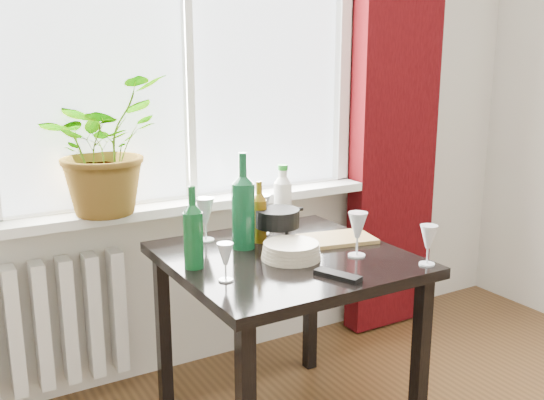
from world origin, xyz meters
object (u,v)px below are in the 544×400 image
cleaning_bottle (283,196)px  fondue_pot (277,226)px  radiator (28,329)px  plate_stack (291,251)px  wineglass_far_right (428,245)px  potted_plant (102,146)px  wine_bottle_left (193,227)px  tv_remote (338,275)px  wineglass_front_right (357,234)px  cutting_board (337,239)px  bottle_amber (259,211)px  wine_bottle_right (243,200)px  wineglass_back_left (205,219)px  table (285,277)px  wineglass_back_center (262,214)px  wineglass_front_left (225,262)px

cleaning_bottle → fondue_pot: cleaning_bottle is taller
radiator → plate_stack: (0.84, -0.68, 0.39)m
cleaning_bottle → wineglass_far_right: size_ratio=1.82×
potted_plant → cleaning_bottle: bearing=-17.2°
wine_bottle_left → radiator: bearing=129.9°
tv_remote → plate_stack: bearing=75.1°
wineglass_front_right → cutting_board: wineglass_front_right is taller
bottle_amber → wineglass_front_right: size_ratio=1.46×
wine_bottle_right → tv_remote: 0.50m
bottle_amber → wineglass_back_left: bearing=146.0°
potted_plant → tv_remote: bearing=-57.9°
potted_plant → table: bearing=-47.1°
potted_plant → tv_remote: (0.54, -0.86, -0.37)m
bottle_amber → radiator: bearing=152.4°
wineglass_far_right → fondue_pot: size_ratio=0.74×
wine_bottle_right → cutting_board: 0.43m
radiator → plate_stack: 1.15m
radiator → wine_bottle_right: (0.75, -0.48, 0.55)m
wine_bottle_left → cleaning_bottle: size_ratio=1.08×
radiator → wine_bottle_left: (0.50, -0.59, 0.51)m
fondue_pot → potted_plant: bearing=159.9°
bottle_amber → wineglass_far_right: bottle_amber is taller
wineglass_back_left → wineglass_back_center: bearing=-9.6°
wineglass_back_left → wineglass_front_left: (-0.13, -0.45, -0.02)m
potted_plant → wine_bottle_left: 0.59m
radiator → tv_remote: (0.87, -0.93, 0.37)m
plate_stack → fondue_pot: size_ratio=1.09×
radiator → wineglass_far_right: 1.63m
wineglass_front_left → cutting_board: size_ratio=0.46×
bottle_amber → wineglass_front_right: (0.23, -0.34, -0.04)m
wineglass_far_right → plate_stack: bearing=141.9°
cleaning_bottle → wineglass_back_center: bearing=-155.2°
cleaning_bottle → tv_remote: cleaning_bottle is taller
potted_plant → tv_remote: size_ratio=3.34×
wineglass_front_right → wineglass_back_center: wineglass_back_center is taller
tv_remote → cutting_board: 0.42m
wine_bottle_right → wineglass_back_left: 0.21m
wineglass_back_center → potted_plant: bearing=153.3°
bottle_amber → fondue_pot: size_ratio=1.24×
radiator → fondue_pot: bearing=-28.4°
table → wineglass_back_left: (-0.19, 0.31, 0.18)m
wineglass_front_left → fondue_pot: bearing=37.4°
wine_bottle_right → radiator: bearing=147.5°
fondue_pot → wineglass_far_right: bearing=-41.0°
potted_plant → cutting_board: bearing=-33.2°
potted_plant → wineglass_front_right: (0.74, -0.71, -0.30)m
wineglass_back_center → cleaning_bottle: bearing=24.8°
plate_stack → wineglass_back_center: bearing=79.7°
plate_stack → cutting_board: bearing=19.0°
wineglass_back_center → wineglass_back_left: size_ratio=0.96×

